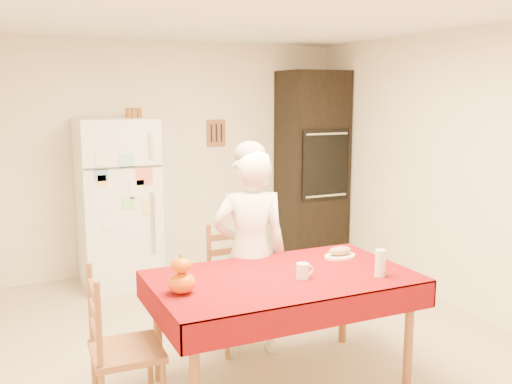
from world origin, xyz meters
TOP-DOWN VIEW (x-y plane):
  - floor at (0.00, 0.00)m, footprint 4.50×4.50m
  - room_shell at (0.00, 0.00)m, footprint 4.02×4.52m
  - refrigerator at (-0.65, 1.88)m, footprint 0.75×0.74m
  - oven_cabinet at (1.63, 1.93)m, footprint 0.70×0.62m
  - dining_table at (-0.09, -0.66)m, footprint 1.70×1.00m
  - chair_far at (-0.11, 0.07)m, footprint 0.44×0.42m
  - chair_left at (-1.19, -0.69)m, footprint 0.42×0.44m
  - seated_woman at (-0.08, -0.13)m, footprint 0.63×0.48m
  - coffee_mug at (-0.00, -0.77)m, footprint 0.08×0.08m
  - pumpkin_lower at (-0.79, -0.71)m, footprint 0.17×0.17m
  - pumpkin_upper at (-0.79, -0.71)m, footprint 0.12×0.12m
  - wine_glass at (0.48, -0.94)m, footprint 0.07×0.07m
  - bread_plate at (0.48, -0.46)m, footprint 0.24×0.24m
  - bread_loaf at (0.48, -0.46)m, footprint 0.18×0.10m
  - spice_jar_left at (-0.50, 1.93)m, footprint 0.05×0.05m
  - spice_jar_mid at (-0.45, 1.93)m, footprint 0.05×0.05m
  - spice_jar_right at (-0.39, 1.93)m, footprint 0.05×0.05m

SIDE VIEW (x-z plane):
  - floor at x=0.00m, z-range 0.00..0.00m
  - chair_far at x=-0.11m, z-range 0.03..0.98m
  - chair_left at x=-1.19m, z-range 0.03..0.98m
  - dining_table at x=-0.09m, z-range 0.31..1.07m
  - bread_plate at x=0.48m, z-range 0.76..0.78m
  - seated_woman at x=-0.08m, z-range 0.00..1.55m
  - bread_loaf at x=0.48m, z-range 0.78..0.84m
  - coffee_mug at x=0.00m, z-range 0.76..0.86m
  - pumpkin_lower at x=-0.79m, z-range 0.76..0.89m
  - wine_glass at x=0.48m, z-range 0.76..0.94m
  - refrigerator at x=-0.65m, z-range 0.00..1.70m
  - pumpkin_upper at x=-0.79m, z-range 0.89..0.98m
  - oven_cabinet at x=1.63m, z-range 0.00..2.20m
  - room_shell at x=0.00m, z-range 0.37..2.88m
  - spice_jar_left at x=-0.50m, z-range 1.70..1.80m
  - spice_jar_mid at x=-0.45m, z-range 1.70..1.80m
  - spice_jar_right at x=-0.39m, z-range 1.70..1.80m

